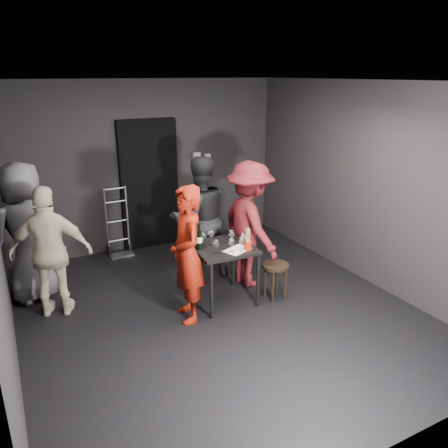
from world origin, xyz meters
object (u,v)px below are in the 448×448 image
hand_truck (119,242)px  woman_black (200,209)px  bystander_cream (51,249)px  wine_bottle (199,240)px  breadstick_cup (248,239)px  bystander_grey (25,220)px  server_red (187,249)px  man_maroon (250,216)px  tasting_table (223,254)px  stool (276,271)px

hand_truck → woman_black: size_ratio=0.55×
bystander_cream → wine_bottle: size_ratio=5.33×
hand_truck → breadstick_cup: size_ratio=3.73×
bystander_cream → bystander_grey: bystander_grey is taller
server_red → wine_bottle: server_red is taller
man_maroon → wine_bottle: man_maroon is taller
man_maroon → wine_bottle: size_ratio=6.16×
bystander_cream → server_red: bearing=168.3°
tasting_table → breadstick_cup: (0.22, -0.23, 0.23)m
woman_black → bystander_grey: bystander_grey is taller
tasting_table → man_maroon: 0.70m
server_red → man_maroon: bearing=119.6°
hand_truck → wine_bottle: bearing=-79.4°
woman_black → wine_bottle: size_ratio=6.35×
stool → man_maroon: 0.80m
man_maroon → bystander_grey: 2.83m
tasting_table → bystander_cream: size_ratio=0.44×
server_red → breadstick_cup: 0.77m
wine_bottle → breadstick_cup: bearing=-30.0°
server_red → bystander_grey: bystander_grey is taller
breadstick_cup → hand_truck: bearing=113.0°
server_red → breadstick_cup: server_red is taller
hand_truck → man_maroon: 2.39m
hand_truck → bystander_grey: 1.83m
tasting_table → stool: (0.64, -0.24, -0.28)m
server_red → bystander_grey: 2.11m
bystander_cream → stool: bearing=-179.7°
stool → woman_black: size_ratio=0.23×
breadstick_cup → bystander_grey: bearing=148.2°
stool → wine_bottle: 1.10m
stool → bystander_grey: bystander_grey is taller
stool → bystander_cream: bystander_cream is taller
stool → wine_bottle: size_ratio=1.48×
bystander_cream → hand_truck: bearing=-108.3°
tasting_table → bystander_cream: bearing=161.1°
breadstick_cup → bystander_cream: bearing=157.4°
bystander_cream → breadstick_cup: 2.31m
wine_bottle → breadstick_cup: (0.51, -0.29, 0.01)m
woman_black → breadstick_cup: bearing=103.7°
man_maroon → bystander_grey: size_ratio=0.92×
man_maroon → breadstick_cup: bearing=145.7°
breadstick_cup → wine_bottle: bearing=150.0°
bystander_grey → breadstick_cup: 2.76m
hand_truck → breadstick_cup: hand_truck is taller
woman_black → bystander_cream: 1.99m
hand_truck → wine_bottle: hand_truck is taller
stool → server_red: (-1.19, 0.06, 0.51)m
server_red → man_maroon: 1.19m
stool → wine_bottle: bearing=162.0°
man_maroon → breadstick_cup: size_ratio=6.60×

